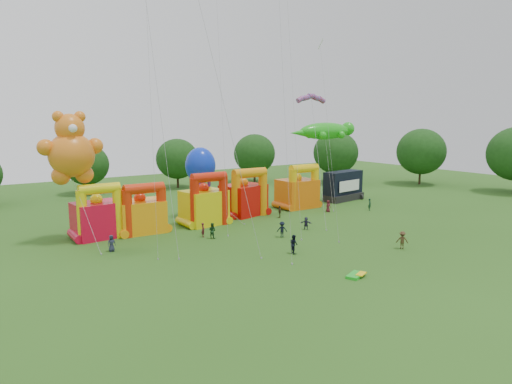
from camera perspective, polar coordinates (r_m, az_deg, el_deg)
ground at (r=40.65m, az=13.72°, el=-10.57°), size 160.00×160.00×0.00m
tree_ring at (r=38.55m, az=12.18°, el=-1.93°), size 125.97×128.10×12.07m
bouncy_castle_0 at (r=55.05m, az=-19.15°, el=-2.96°), size 5.44×4.54×6.43m
bouncy_castle_1 at (r=56.08m, az=-14.14°, el=-2.62°), size 5.54×4.55×6.13m
bouncy_castle_2 at (r=58.85m, az=-6.41°, el=-1.56°), size 5.75×4.86×6.88m
bouncy_castle_3 at (r=64.16m, az=-1.44°, el=-0.65°), size 6.63×5.82×6.78m
bouncy_castle_4 at (r=69.75m, az=5.31°, el=0.12°), size 5.49×4.42×6.78m
stage_trailer at (r=77.24m, az=10.86°, el=0.72°), size 7.81×3.82×4.90m
teddy_bear_kite at (r=52.90m, az=-21.75°, el=3.21°), size 6.86×9.49×14.43m
gecko_kite at (r=70.51m, az=8.94°, el=4.55°), size 12.78×7.05×13.03m
octopus_kite at (r=62.01m, az=-5.79°, el=0.91°), size 4.56×9.60×9.74m
parafoil_kites at (r=50.59m, az=1.97°, el=6.24°), size 27.70×13.07×27.68m
diamond_kites at (r=49.60m, az=-0.49°, el=11.39°), size 21.58×18.94×35.81m
folded_kite_bundle at (r=41.06m, az=12.40°, el=-10.11°), size 2.23×1.70×0.31m
spectator_0 at (r=49.38m, az=-17.61°, el=-6.13°), size 0.88×0.61×1.73m
spectator_1 at (r=53.01m, az=-6.62°, el=-4.74°), size 0.57×0.70×1.67m
spectator_2 at (r=52.36m, az=-5.50°, el=-4.82°), size 1.03×1.10×1.81m
spectator_3 at (r=52.65m, az=3.27°, el=-4.69°), size 1.37×1.22×1.84m
spectator_4 at (r=62.80m, az=2.97°, el=-2.49°), size 0.83×1.04×1.65m
spectator_5 at (r=56.51m, az=6.27°, el=-3.90°), size 1.28×1.41×1.57m
spectator_6 at (r=67.36m, az=9.02°, el=-1.75°), size 0.85×0.56×1.73m
spectator_7 at (r=69.65m, az=14.03°, el=-1.52°), size 0.76×0.79×1.81m
spectator_8 at (r=46.57m, az=4.74°, el=-6.51°), size 0.84×1.02×1.94m
spectator_9 at (r=50.41m, az=17.81°, el=-5.74°), size 1.34×1.37×1.88m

